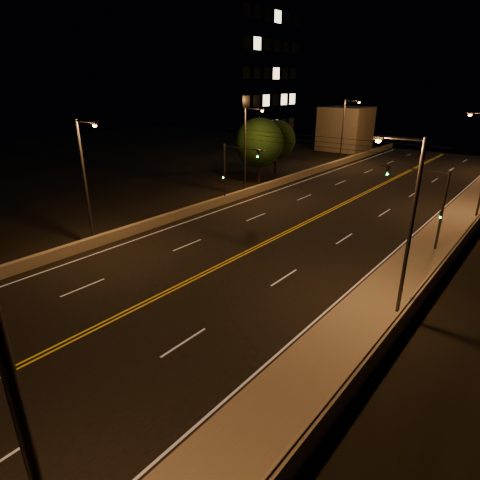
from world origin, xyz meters
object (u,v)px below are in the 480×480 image
Objects in this scene: traffic_signal_right at (429,200)px; building_tower at (211,62)px; streetlight_6 at (344,128)px; streetlight_5 at (247,146)px; streetlight_1 at (407,220)px; tree_0 at (259,143)px; tree_1 at (276,140)px; streetlight_4 at (86,177)px; traffic_signal_left at (232,168)px.

building_tower is at bearing 152.37° from traffic_signal_right.
streetlight_6 is 1.54× the size of traffic_signal_right.
traffic_signal_right is (19.94, -3.90, -1.59)m from streetlight_5.
traffic_signal_right is at bearing -27.63° from building_tower.
building_tower is (-21.26, -6.28, 9.55)m from streetlight_6.
streetlight_1 is 0.31× the size of building_tower.
building_tower reaches higher than tree_0.
tree_1 is at bearing -112.51° from streetlight_6.
tree_0 is (18.68, -11.90, -9.98)m from building_tower.
streetlight_1 reaches higher than traffic_signal_right.
streetlight_1 reaches higher than tree_1.
tree_1 is at bearing 133.92° from streetlight_1.
streetlight_1 is 44.07m from streetlight_6.
streetlight_5 is at bearing 90.00° from streetlight_4.
streetlight_6 is 18.36m from tree_0.
tree_0 is (-2.59, -18.17, -0.44)m from streetlight_6.
streetlight_5 reaches higher than traffic_signal_right.
tree_1 is at bearing 107.10° from tree_0.
building_tower is at bearing 142.99° from streetlight_1.
building_tower reaches higher than traffic_signal_left.
building_tower is (-21.26, 17.67, 9.55)m from streetlight_5.
traffic_signal_right is at bearing -54.40° from streetlight_6.
building_tower is (-42.73, 32.21, 9.55)m from streetlight_1.
tree_1 is (-2.11, 6.85, -0.53)m from tree_0.
tree_0 is at bearing -72.90° from tree_1.
streetlight_5 is 0.31× the size of building_tower.
building_tower reaches higher than tree_1.
streetlight_1 is 1.00× the size of streetlight_4.
streetlight_4 is 25.04m from tree_0.
streetlight_1 is 1.33× the size of tree_1.
streetlight_5 is at bearing 168.94° from traffic_signal_right.
streetlight_1 is 1.00× the size of streetlight_5.
building_tower is 3.89× the size of tree_0.
streetlight_1 is at bearing -46.08° from tree_1.
tree_1 is at bearing 146.15° from traffic_signal_right.
traffic_signal_right is (19.94, 15.23, -1.59)m from streetlight_4.
tree_0 reaches higher than traffic_signal_right.
streetlight_6 is at bearing 16.45° from building_tower.
tree_0 is at bearing 139.82° from streetlight_1.
streetlight_5 is at bearing -69.61° from tree_1.
tree_0 is at bearing -98.10° from streetlight_6.
building_tower reaches higher than streetlight_4.
tree_0 is 1.12× the size of tree_1.
streetlight_5 and streetlight_6 have the same top height.
building_tower reaches higher than traffic_signal_right.
streetlight_5 is 4.36m from traffic_signal_left.
traffic_signal_left is at bearing -73.92° from streetlight_5.
building_tower is 20.26m from tree_1.
tree_1 is at bearing 110.39° from streetlight_5.
streetlight_4 is at bearing -90.00° from streetlight_5.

